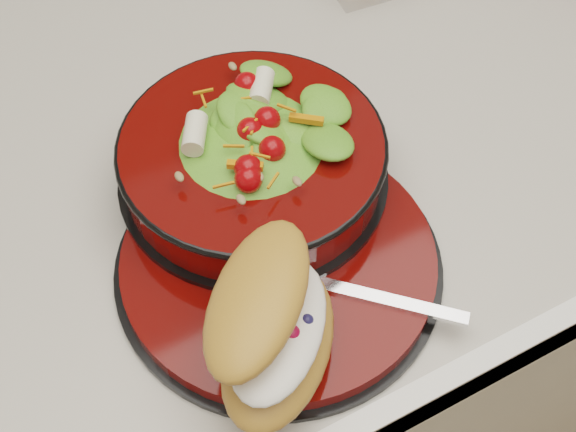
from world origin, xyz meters
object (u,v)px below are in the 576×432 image
island_counter (399,245)px  salad_bowl (252,152)px  croissant (274,325)px  dinner_plate (280,262)px  fork (365,294)px

island_counter → salad_bowl: (-0.30, -0.12, 0.50)m
salad_bowl → croissant: bearing=-111.2°
island_counter → dinner_plate: 0.59m
croissant → fork: 0.10m
croissant → fork: size_ratio=1.38×
salad_bowl → croissant: size_ratio=1.42×
island_counter → dinner_plate: size_ratio=4.35×
dinner_plate → salad_bowl: (0.02, 0.09, 0.05)m
dinner_plate → croissant: 0.10m
island_counter → croissant: croissant is taller
croissant → fork: croissant is taller
salad_bowl → island_counter: bearing=21.7°
dinner_plate → island_counter: bearing=32.9°
island_counter → fork: size_ratio=9.86×
dinner_plate → fork: bearing=-57.5°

